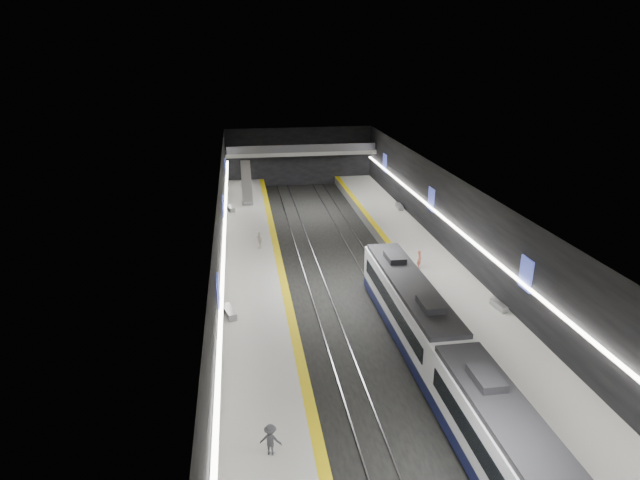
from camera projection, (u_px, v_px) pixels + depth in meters
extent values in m
plane|color=black|center=(351.00, 293.00, 42.50)|extent=(70.00, 70.00, 0.00)
cube|color=beige|center=(353.00, 196.00, 39.74)|extent=(20.00, 70.00, 0.04)
cube|color=black|center=(220.00, 253.00, 39.69)|extent=(0.04, 70.00, 8.00)
cube|color=black|center=(475.00, 239.00, 42.55)|extent=(0.04, 70.00, 8.00)
cube|color=black|center=(299.00, 157.00, 73.58)|extent=(20.00, 0.04, 8.00)
cube|color=slate|center=(256.00, 294.00, 41.26)|extent=(5.00, 70.00, 1.00)
cube|color=#A5A5A0|center=(256.00, 288.00, 41.08)|extent=(5.00, 70.00, 0.02)
cube|color=#DBBD0B|center=(284.00, 286.00, 41.40)|extent=(0.60, 70.00, 0.02)
cube|color=slate|center=(441.00, 281.00, 43.40)|extent=(5.00, 70.00, 1.00)
cube|color=#A5A5A0|center=(442.00, 276.00, 43.23)|extent=(5.00, 70.00, 0.02)
cube|color=#DBBD0B|center=(416.00, 277.00, 42.91)|extent=(0.60, 70.00, 0.02)
cube|color=gray|center=(311.00, 295.00, 42.02)|extent=(0.08, 70.00, 0.12)
cube|color=gray|center=(329.00, 294.00, 42.23)|extent=(0.08, 70.00, 0.12)
cube|color=gray|center=(373.00, 291.00, 42.74)|extent=(0.08, 70.00, 0.12)
cube|color=gray|center=(390.00, 290.00, 42.94)|extent=(0.08, 70.00, 0.12)
cube|color=white|center=(522.00, 468.00, 21.80)|extent=(2.65, 15.00, 2.50)
cube|color=black|center=(527.00, 440.00, 21.32)|extent=(2.44, 14.25, 0.30)
cube|color=black|center=(522.00, 467.00, 21.78)|extent=(2.69, 13.20, 1.00)
cube|color=#0F143A|center=(408.00, 324.00, 36.28)|extent=(2.65, 15.00, 0.80)
cube|color=white|center=(409.00, 302.00, 35.71)|extent=(2.65, 15.00, 2.50)
cube|color=black|center=(411.00, 283.00, 35.23)|extent=(2.44, 14.25, 0.30)
cube|color=black|center=(409.00, 302.00, 35.69)|extent=(2.69, 13.20, 1.00)
cube|color=black|center=(452.00, 366.00, 28.75)|extent=(1.85, 0.05, 1.20)
cube|color=#414FC5|center=(218.00, 294.00, 32.11)|extent=(0.10, 1.50, 2.20)
cube|color=#414FC5|center=(223.00, 208.00, 48.80)|extent=(0.10, 1.50, 2.20)
cube|color=#414FC5|center=(226.00, 168.00, 64.57)|extent=(0.10, 1.50, 2.20)
cube|color=#414FC5|center=(526.00, 274.00, 34.94)|extent=(0.10, 1.50, 2.20)
cube|color=#414FC5|center=(431.00, 199.00, 51.64)|extent=(0.10, 1.50, 2.20)
cube|color=#414FC5|center=(385.00, 163.00, 67.40)|extent=(0.10, 1.50, 2.20)
cube|color=white|center=(223.00, 256.00, 39.79)|extent=(0.25, 68.60, 0.12)
cube|color=white|center=(472.00, 242.00, 42.59)|extent=(0.25, 68.60, 0.12)
cube|color=gray|center=(301.00, 152.00, 71.38)|extent=(20.00, 3.00, 0.50)
cube|color=#47474C|center=(302.00, 149.00, 69.77)|extent=(19.60, 0.08, 1.00)
cube|color=#99999E|center=(247.00, 182.00, 64.54)|extent=(1.20, 7.50, 3.92)
cube|color=#99999E|center=(229.00, 312.00, 36.86)|extent=(1.11, 2.09, 0.49)
cube|color=#99999E|center=(230.00, 208.00, 60.00)|extent=(1.05, 2.00, 0.47)
cube|color=#99999E|center=(499.00, 306.00, 37.85)|extent=(0.64, 1.73, 0.41)
cube|color=#99999E|center=(399.00, 207.00, 60.69)|extent=(0.64, 1.95, 0.47)
imported|color=#C05A47|center=(419.00, 260.00, 44.40)|extent=(0.51, 0.65, 1.56)
imported|color=silver|center=(260.00, 240.00, 48.78)|extent=(0.71, 1.00, 1.58)
imported|color=#3B3C42|center=(271.00, 440.00, 24.19)|extent=(1.14, 0.85, 1.57)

